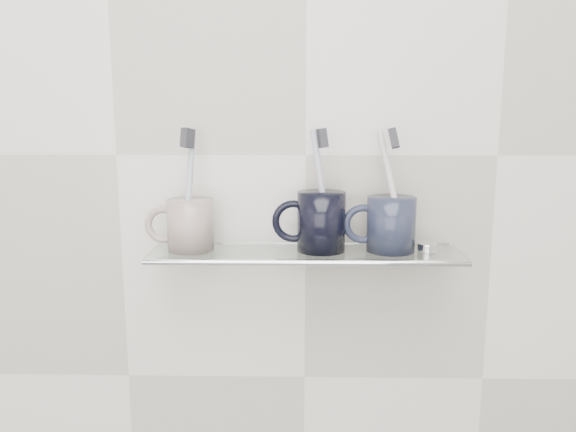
{
  "coord_description": "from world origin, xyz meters",
  "views": [
    {
      "loc": [
        -0.01,
        0.16,
        1.32
      ],
      "look_at": [
        -0.03,
        1.04,
        1.16
      ],
      "focal_mm": 35.0,
      "sensor_mm": 36.0,
      "label": 1
    }
  ],
  "objects_px": {
    "mug_left": "(190,225)",
    "mug_right": "(391,224)",
    "mug_center": "(321,221)",
    "shelf_glass": "(306,253)"
  },
  "relations": [
    {
      "from": "mug_center",
      "to": "mug_right",
      "type": "relative_size",
      "value": 1.09
    },
    {
      "from": "mug_center",
      "to": "mug_right",
      "type": "bearing_deg",
      "value": -15.15
    },
    {
      "from": "mug_center",
      "to": "mug_right",
      "type": "xyz_separation_m",
      "value": [
        0.11,
        0.0,
        -0.0
      ]
    },
    {
      "from": "shelf_glass",
      "to": "mug_left",
      "type": "distance_m",
      "value": 0.19
    },
    {
      "from": "mug_center",
      "to": "mug_right",
      "type": "height_order",
      "value": "mug_center"
    },
    {
      "from": "mug_left",
      "to": "mug_right",
      "type": "xyz_separation_m",
      "value": [
        0.32,
        0.0,
        0.0
      ]
    },
    {
      "from": "mug_left",
      "to": "mug_center",
      "type": "distance_m",
      "value": 0.21
    },
    {
      "from": "mug_left",
      "to": "mug_right",
      "type": "bearing_deg",
      "value": 15.47
    },
    {
      "from": "shelf_glass",
      "to": "mug_center",
      "type": "distance_m",
      "value": 0.06
    },
    {
      "from": "shelf_glass",
      "to": "mug_right",
      "type": "xyz_separation_m",
      "value": [
        0.14,
        0.0,
        0.05
      ]
    }
  ]
}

